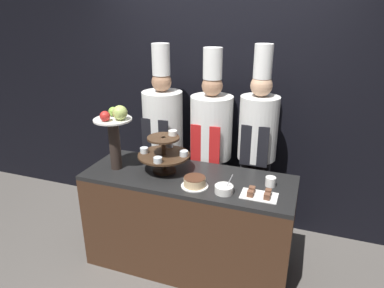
# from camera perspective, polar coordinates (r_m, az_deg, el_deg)

# --- Properties ---
(ground_plane) EXTENTS (14.00, 14.00, 0.00)m
(ground_plane) POSITION_cam_1_polar(r_m,az_deg,el_deg) (3.13, -2.83, -22.74)
(ground_plane) COLOR #5B5651
(wall_back) EXTENTS (10.00, 0.06, 2.80)m
(wall_back) POSITION_cam_1_polar(r_m,az_deg,el_deg) (3.52, 4.61, 8.48)
(wall_back) COLOR black
(wall_back) RESTS_ON ground_plane
(buffet_counter) EXTENTS (1.76, 0.64, 0.89)m
(buffet_counter) POSITION_cam_1_polar(r_m,az_deg,el_deg) (3.08, -0.65, -12.83)
(buffet_counter) COLOR #422819
(buffet_counter) RESTS_ON ground_plane
(tiered_stand) EXTENTS (0.44, 0.44, 0.35)m
(tiered_stand) POSITION_cam_1_polar(r_m,az_deg,el_deg) (2.89, -4.67, -1.39)
(tiered_stand) COLOR #3D2819
(tiered_stand) RESTS_ON buffet_counter
(fruit_pedestal) EXTENTS (0.32, 0.32, 0.57)m
(fruit_pedestal) POSITION_cam_1_polar(r_m,az_deg,el_deg) (2.93, -12.75, 2.34)
(fruit_pedestal) COLOR #2D231E
(fruit_pedestal) RESTS_ON buffet_counter
(cake_round) EXTENTS (0.21, 0.21, 0.08)m
(cake_round) POSITION_cam_1_polar(r_m,az_deg,el_deg) (2.68, 0.45, -6.36)
(cake_round) COLOR white
(cake_round) RESTS_ON buffet_counter
(cup_white) EXTENTS (0.08, 0.08, 0.07)m
(cup_white) POSITION_cam_1_polar(r_m,az_deg,el_deg) (2.76, 12.95, -6.11)
(cup_white) COLOR white
(cup_white) RESTS_ON buffet_counter
(cake_square_tray) EXTENTS (0.27, 0.17, 0.05)m
(cake_square_tray) POSITION_cam_1_polar(r_m,az_deg,el_deg) (2.60, 11.13, -8.19)
(cake_square_tray) COLOR white
(cake_square_tray) RESTS_ON buffet_counter
(serving_bowl_near) EXTENTS (0.14, 0.14, 0.16)m
(serving_bowl_near) POSITION_cam_1_polar(r_m,az_deg,el_deg) (2.60, 5.35, -7.51)
(serving_bowl_near) COLOR white
(serving_bowl_near) RESTS_ON buffet_counter
(chef_left) EXTENTS (0.39, 0.39, 1.90)m
(chef_left) POSITION_cam_1_polar(r_m,az_deg,el_deg) (3.44, -4.82, 1.38)
(chef_left) COLOR #38332D
(chef_left) RESTS_ON ground_plane
(chef_center_left) EXTENTS (0.39, 0.39, 1.88)m
(chef_center_left) POSITION_cam_1_polar(r_m,az_deg,el_deg) (3.28, 3.18, 0.29)
(chef_center_left) COLOR black
(chef_center_left) RESTS_ON ground_plane
(chef_center_right) EXTENTS (0.35, 0.35, 1.93)m
(chef_center_right) POSITION_cam_1_polar(r_m,az_deg,el_deg) (3.17, 10.80, -0.06)
(chef_center_right) COLOR #28282D
(chef_center_right) RESTS_ON ground_plane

